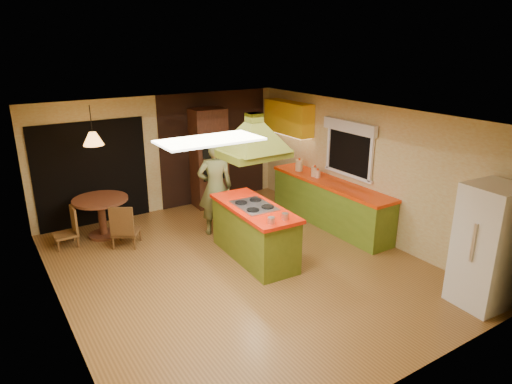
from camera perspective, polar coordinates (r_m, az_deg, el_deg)
ground at (r=7.70m, az=-1.95°, el=-9.28°), size 6.50×6.50×0.00m
room_walls at (r=7.20m, az=-2.05°, el=-0.46°), size 5.50×6.50×6.50m
ceiling_plane at (r=6.90m, az=-2.17°, el=9.41°), size 6.50×6.50×0.00m
brick_panel at (r=10.51m, az=-5.22°, el=5.60°), size 2.64×0.03×2.50m
nook_opening at (r=9.65m, az=-19.80°, el=2.15°), size 2.20×0.03×2.10m
right_counter at (r=9.30m, az=9.15°, el=-1.36°), size 0.62×3.05×0.92m
upper_cabinets at (r=10.20m, az=4.08°, el=9.25°), size 0.34×1.40×0.70m
window_right at (r=8.97m, az=11.62°, el=6.46°), size 0.12×1.35×1.06m
fluor_panel at (r=5.34m, az=-5.78°, el=6.46°), size 1.20×0.60×0.03m
kitchen_island at (r=7.79m, az=-0.22°, el=-4.99°), size 0.85×1.93×0.96m
range_hood at (r=7.27m, az=-0.24°, el=7.89°), size 1.06×0.77×0.79m
man at (r=8.67m, az=-5.13°, el=0.56°), size 0.77×0.61×1.85m
refrigerator at (r=7.09m, az=27.04°, el=-6.07°), size 0.77×0.74×1.77m
wall_oven at (r=10.17m, az=-5.94°, el=4.24°), size 0.75×0.63×2.19m
dining_table at (r=9.10m, az=-18.78°, el=-2.11°), size 1.02×1.02×0.76m
chair_left at (r=8.95m, az=-22.82°, el=-4.15°), size 0.40×0.40×0.72m
chair_near at (r=8.61m, az=-15.98°, el=-3.92°), size 0.62×0.62×0.82m
pendant_lamp at (r=8.74m, az=-19.70°, el=6.29°), size 0.45×0.45×0.24m
canister_large at (r=9.79m, az=5.42°, el=3.34°), size 0.19×0.19×0.23m
canister_medium at (r=9.42m, az=7.33°, el=2.53°), size 0.15×0.15×0.20m
canister_small at (r=9.35m, az=7.71°, el=2.25°), size 0.13×0.13×0.15m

